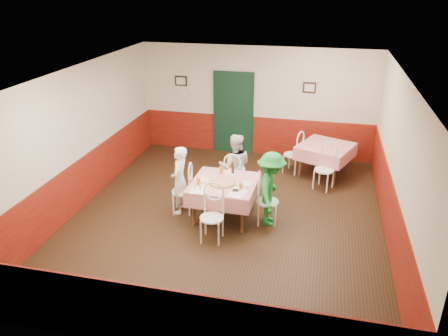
% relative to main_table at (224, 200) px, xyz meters
% --- Properties ---
extents(floor, '(7.00, 7.00, 0.00)m').
position_rel_main_table_xyz_m(floor, '(0.05, 0.02, -0.38)').
color(floor, black).
rests_on(floor, ground).
extents(ceiling, '(7.00, 7.00, 0.00)m').
position_rel_main_table_xyz_m(ceiling, '(0.05, 0.02, 2.42)').
color(ceiling, white).
rests_on(ceiling, back_wall).
extents(back_wall, '(6.00, 0.10, 2.80)m').
position_rel_main_table_xyz_m(back_wall, '(0.05, 3.52, 1.02)').
color(back_wall, beige).
rests_on(back_wall, ground).
extents(front_wall, '(6.00, 0.10, 2.80)m').
position_rel_main_table_xyz_m(front_wall, '(0.05, -3.48, 1.02)').
color(front_wall, beige).
rests_on(front_wall, ground).
extents(left_wall, '(0.10, 7.00, 2.80)m').
position_rel_main_table_xyz_m(left_wall, '(-2.95, 0.02, 1.02)').
color(left_wall, beige).
rests_on(left_wall, ground).
extents(right_wall, '(0.10, 7.00, 2.80)m').
position_rel_main_table_xyz_m(right_wall, '(3.05, 0.02, 1.02)').
color(right_wall, beige).
rests_on(right_wall, ground).
extents(wainscot_back, '(6.00, 0.03, 1.00)m').
position_rel_main_table_xyz_m(wainscot_back, '(0.05, 3.50, 0.12)').
color(wainscot_back, maroon).
rests_on(wainscot_back, ground).
extents(wainscot_front, '(6.00, 0.03, 1.00)m').
position_rel_main_table_xyz_m(wainscot_front, '(0.05, -3.47, 0.12)').
color(wainscot_front, maroon).
rests_on(wainscot_front, ground).
extents(wainscot_left, '(0.03, 7.00, 1.00)m').
position_rel_main_table_xyz_m(wainscot_left, '(-2.94, 0.02, 0.12)').
color(wainscot_left, maroon).
rests_on(wainscot_left, ground).
extents(wainscot_right, '(0.03, 7.00, 1.00)m').
position_rel_main_table_xyz_m(wainscot_right, '(3.03, 0.02, 0.12)').
color(wainscot_right, maroon).
rests_on(wainscot_right, ground).
extents(door, '(0.96, 0.06, 2.10)m').
position_rel_main_table_xyz_m(door, '(-0.55, 3.47, 0.68)').
color(door, black).
rests_on(door, ground).
extents(picture_left, '(0.32, 0.03, 0.26)m').
position_rel_main_table_xyz_m(picture_left, '(-1.95, 3.47, 1.48)').
color(picture_left, black).
rests_on(picture_left, back_wall).
extents(picture_right, '(0.32, 0.03, 0.26)m').
position_rel_main_table_xyz_m(picture_right, '(1.35, 3.47, 1.48)').
color(picture_right, black).
rests_on(picture_right, back_wall).
extents(thermostat, '(0.10, 0.03, 0.10)m').
position_rel_main_table_xyz_m(thermostat, '(-1.85, 3.47, 1.12)').
color(thermostat, white).
rests_on(thermostat, back_wall).
extents(main_table, '(1.25, 1.25, 0.77)m').
position_rel_main_table_xyz_m(main_table, '(0.00, 0.00, 0.00)').
color(main_table, red).
rests_on(main_table, ground).
extents(second_table, '(1.46, 1.46, 0.77)m').
position_rel_main_table_xyz_m(second_table, '(1.86, 2.46, 0.00)').
color(second_table, red).
rests_on(second_table, ground).
extents(chair_left, '(0.47, 0.47, 0.90)m').
position_rel_main_table_xyz_m(chair_left, '(-0.85, 0.02, 0.08)').
color(chair_left, white).
rests_on(chair_left, ground).
extents(chair_right, '(0.47, 0.47, 0.90)m').
position_rel_main_table_xyz_m(chair_right, '(0.85, -0.02, 0.08)').
color(chair_right, white).
rests_on(chair_right, ground).
extents(chair_far, '(0.44, 0.44, 0.90)m').
position_rel_main_table_xyz_m(chair_far, '(0.02, 0.85, 0.08)').
color(chair_far, white).
rests_on(chair_far, ground).
extents(chair_near, '(0.42, 0.42, 0.90)m').
position_rel_main_table_xyz_m(chair_near, '(-0.02, -0.85, 0.08)').
color(chair_near, white).
rests_on(chair_near, ground).
extents(chair_second_a, '(0.55, 0.55, 0.90)m').
position_rel_main_table_xyz_m(chair_second_a, '(1.11, 2.46, 0.08)').
color(chair_second_a, white).
rests_on(chair_second_a, ground).
extents(chair_second_b, '(0.55, 0.55, 0.90)m').
position_rel_main_table_xyz_m(chair_second_b, '(1.86, 1.71, 0.08)').
color(chair_second_b, white).
rests_on(chair_second_b, ground).
extents(pizza, '(0.50, 0.50, 0.03)m').
position_rel_main_table_xyz_m(pizza, '(-0.02, -0.06, 0.40)').
color(pizza, '#B74723').
rests_on(pizza, main_table).
extents(plate_left, '(0.26, 0.26, 0.01)m').
position_rel_main_table_xyz_m(plate_left, '(-0.42, -0.02, 0.39)').
color(plate_left, white).
rests_on(plate_left, main_table).
extents(plate_right, '(0.26, 0.26, 0.01)m').
position_rel_main_table_xyz_m(plate_right, '(0.44, 0.01, 0.39)').
color(plate_right, white).
rests_on(plate_right, main_table).
extents(plate_far, '(0.26, 0.26, 0.01)m').
position_rel_main_table_xyz_m(plate_far, '(0.03, 0.42, 0.39)').
color(plate_far, white).
rests_on(plate_far, main_table).
extents(glass_a, '(0.08, 0.08, 0.14)m').
position_rel_main_table_xyz_m(glass_a, '(-0.43, -0.24, 0.45)').
color(glass_a, '#BF7219').
rests_on(glass_a, main_table).
extents(glass_b, '(0.07, 0.07, 0.12)m').
position_rel_main_table_xyz_m(glass_b, '(0.37, -0.22, 0.45)').
color(glass_b, '#BF7219').
rests_on(glass_b, main_table).
extents(glass_c, '(0.08, 0.08, 0.14)m').
position_rel_main_table_xyz_m(glass_c, '(-0.15, 0.38, 0.45)').
color(glass_c, '#BF7219').
rests_on(glass_c, main_table).
extents(beer_bottle, '(0.06, 0.06, 0.22)m').
position_rel_main_table_xyz_m(beer_bottle, '(0.09, 0.41, 0.49)').
color(beer_bottle, '#381C0A').
rests_on(beer_bottle, main_table).
extents(shaker_a, '(0.04, 0.04, 0.09)m').
position_rel_main_table_xyz_m(shaker_a, '(-0.44, -0.43, 0.43)').
color(shaker_a, silver).
rests_on(shaker_a, main_table).
extents(shaker_b, '(0.04, 0.04, 0.09)m').
position_rel_main_table_xyz_m(shaker_b, '(-0.35, -0.43, 0.43)').
color(shaker_b, silver).
rests_on(shaker_b, main_table).
extents(shaker_c, '(0.04, 0.04, 0.09)m').
position_rel_main_table_xyz_m(shaker_c, '(-0.47, -0.37, 0.43)').
color(shaker_c, '#B23319').
rests_on(shaker_c, main_table).
extents(menu_left, '(0.34, 0.43, 0.00)m').
position_rel_main_table_xyz_m(menu_left, '(-0.38, -0.41, 0.39)').
color(menu_left, white).
rests_on(menu_left, main_table).
extents(menu_right, '(0.39, 0.46, 0.00)m').
position_rel_main_table_xyz_m(menu_right, '(0.35, -0.39, 0.39)').
color(menu_right, white).
rests_on(menu_right, main_table).
extents(wallet, '(0.11, 0.09, 0.02)m').
position_rel_main_table_xyz_m(wallet, '(0.29, -0.32, 0.40)').
color(wallet, black).
rests_on(wallet, main_table).
extents(diner_left, '(0.33, 0.50, 1.38)m').
position_rel_main_table_xyz_m(diner_left, '(-0.90, 0.03, 0.31)').
color(diner_left, gray).
rests_on(diner_left, ground).
extents(diner_far, '(0.78, 0.66, 1.41)m').
position_rel_main_table_xyz_m(diner_far, '(0.03, 0.90, 0.33)').
color(diner_far, gray).
rests_on(diner_far, ground).
extents(diner_right, '(0.57, 0.95, 1.44)m').
position_rel_main_table_xyz_m(diner_right, '(0.90, -0.03, 0.35)').
color(diner_right, gray).
rests_on(diner_right, ground).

